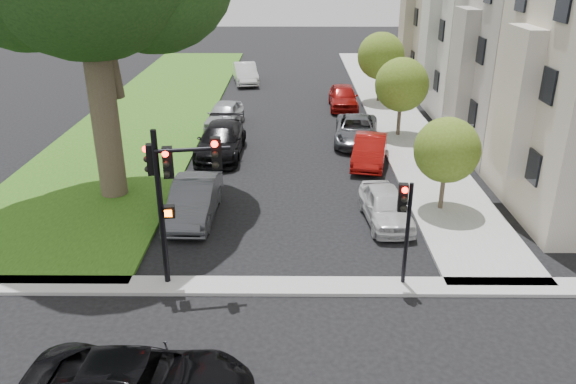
{
  "coord_description": "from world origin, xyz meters",
  "views": [
    {
      "loc": [
        0.13,
        -13.03,
        9.7
      ],
      "look_at": [
        0.0,
        5.0,
        2.0
      ],
      "focal_mm": 35.0,
      "sensor_mm": 36.0,
      "label": 1
    }
  ],
  "objects_px": {
    "small_tree_a": "(447,150)",
    "car_parked_6": "(221,141)",
    "car_parked_0": "(386,206)",
    "car_parked_5": "(194,200)",
    "car_parked_1": "(370,150)",
    "car_parked_7": "(225,115)",
    "car_parked_2": "(357,130)",
    "car_parked_9": "(245,73)",
    "traffic_signal_main": "(172,181)",
    "small_tree_b": "(402,85)",
    "small_tree_c": "(381,56)",
    "car_parked_3": "(343,97)",
    "traffic_signal_secondary": "(405,216)"
  },
  "relations": [
    {
      "from": "traffic_signal_secondary",
      "to": "car_parked_0",
      "type": "xyz_separation_m",
      "value": [
        0.24,
        4.54,
        -1.75
      ]
    },
    {
      "from": "car_parked_0",
      "to": "car_parked_5",
      "type": "xyz_separation_m",
      "value": [
        -7.48,
        0.33,
        0.09
      ]
    },
    {
      "from": "car_parked_0",
      "to": "car_parked_9",
      "type": "relative_size",
      "value": 0.83
    },
    {
      "from": "car_parked_0",
      "to": "car_parked_7",
      "type": "xyz_separation_m",
      "value": [
        -7.69,
        12.93,
        0.08
      ]
    },
    {
      "from": "small_tree_a",
      "to": "car_parked_6",
      "type": "distance_m",
      "value": 11.95
    },
    {
      "from": "car_parked_7",
      "to": "small_tree_c",
      "type": "bearing_deg",
      "value": 37.62
    },
    {
      "from": "small_tree_c",
      "to": "car_parked_5",
      "type": "distance_m",
      "value": 21.39
    },
    {
      "from": "car_parked_2",
      "to": "small_tree_b",
      "type": "bearing_deg",
      "value": 29.44
    },
    {
      "from": "car_parked_0",
      "to": "small_tree_a",
      "type": "bearing_deg",
      "value": 19.38
    },
    {
      "from": "small_tree_c",
      "to": "car_parked_3",
      "type": "bearing_deg",
      "value": -147.26
    },
    {
      "from": "small_tree_c",
      "to": "car_parked_0",
      "type": "xyz_separation_m",
      "value": [
        -2.43,
        -19.13,
        -2.53
      ]
    },
    {
      "from": "small_tree_c",
      "to": "car_parked_5",
      "type": "xyz_separation_m",
      "value": [
        -9.91,
        -18.8,
        -2.44
      ]
    },
    {
      "from": "traffic_signal_secondary",
      "to": "car_parked_7",
      "type": "distance_m",
      "value": 19.07
    },
    {
      "from": "small_tree_b",
      "to": "car_parked_7",
      "type": "relative_size",
      "value": 1.0
    },
    {
      "from": "car_parked_1",
      "to": "car_parked_7",
      "type": "relative_size",
      "value": 0.97
    },
    {
      "from": "car_parked_5",
      "to": "car_parked_6",
      "type": "relative_size",
      "value": 0.86
    },
    {
      "from": "car_parked_3",
      "to": "car_parked_5",
      "type": "height_order",
      "value": "car_parked_3"
    },
    {
      "from": "car_parked_6",
      "to": "car_parked_7",
      "type": "relative_size",
      "value": 1.22
    },
    {
      "from": "car_parked_0",
      "to": "car_parked_2",
      "type": "distance_m",
      "value": 10.05
    },
    {
      "from": "traffic_signal_secondary",
      "to": "small_tree_a",
      "type": "bearing_deg",
      "value": 64.67
    },
    {
      "from": "car_parked_2",
      "to": "car_parked_7",
      "type": "height_order",
      "value": "car_parked_7"
    },
    {
      "from": "small_tree_c",
      "to": "car_parked_5",
      "type": "relative_size",
      "value": 1.03
    },
    {
      "from": "traffic_signal_secondary",
      "to": "car_parked_5",
      "type": "distance_m",
      "value": 8.88
    },
    {
      "from": "car_parked_3",
      "to": "car_parked_6",
      "type": "xyz_separation_m",
      "value": [
        -7.1,
        -9.65,
        0.01
      ]
    },
    {
      "from": "small_tree_a",
      "to": "car_parked_7",
      "type": "relative_size",
      "value": 0.87
    },
    {
      "from": "car_parked_2",
      "to": "small_tree_c",
      "type": "bearing_deg",
      "value": 80.66
    },
    {
      "from": "car_parked_3",
      "to": "car_parked_5",
      "type": "relative_size",
      "value": 0.99
    },
    {
      "from": "car_parked_1",
      "to": "car_parked_6",
      "type": "relative_size",
      "value": 0.79
    },
    {
      "from": "traffic_signal_secondary",
      "to": "small_tree_b",
      "type": "bearing_deg",
      "value": 80.35
    },
    {
      "from": "small_tree_a",
      "to": "car_parked_7",
      "type": "xyz_separation_m",
      "value": [
        -10.12,
        11.84,
        -1.83
      ]
    },
    {
      "from": "small_tree_a",
      "to": "small_tree_b",
      "type": "bearing_deg",
      "value": 90.0
    },
    {
      "from": "car_parked_1",
      "to": "car_parked_5",
      "type": "xyz_separation_m",
      "value": [
        -7.69,
        -6.21,
        0.06
      ]
    },
    {
      "from": "car_parked_7",
      "to": "car_parked_9",
      "type": "distance_m",
      "value": 12.41
    },
    {
      "from": "small_tree_b",
      "to": "car_parked_9",
      "type": "height_order",
      "value": "small_tree_b"
    },
    {
      "from": "small_tree_a",
      "to": "car_parked_5",
      "type": "height_order",
      "value": "small_tree_a"
    },
    {
      "from": "traffic_signal_main",
      "to": "car_parked_5",
      "type": "xyz_separation_m",
      "value": [
        -0.31,
        4.83,
        -2.74
      ]
    },
    {
      "from": "car_parked_5",
      "to": "small_tree_c",
      "type": "bearing_deg",
      "value": 63.6
    },
    {
      "from": "car_parked_2",
      "to": "car_parked_5",
      "type": "height_order",
      "value": "car_parked_5"
    },
    {
      "from": "small_tree_b",
      "to": "car_parked_9",
      "type": "distance_m",
      "value": 17.4
    },
    {
      "from": "small_tree_b",
      "to": "car_parked_9",
      "type": "xyz_separation_m",
      "value": [
        -9.83,
        14.2,
        -2.18
      ]
    },
    {
      "from": "traffic_signal_main",
      "to": "car_parked_7",
      "type": "distance_m",
      "value": 17.65
    },
    {
      "from": "car_parked_3",
      "to": "small_tree_c",
      "type": "bearing_deg",
      "value": 33.56
    },
    {
      "from": "small_tree_b",
      "to": "car_parked_7",
      "type": "distance_m",
      "value": 10.51
    },
    {
      "from": "car_parked_0",
      "to": "traffic_signal_main",
      "type": "bearing_deg",
      "value": -152.64
    },
    {
      "from": "small_tree_b",
      "to": "traffic_signal_secondary",
      "type": "bearing_deg",
      "value": -99.65
    },
    {
      "from": "small_tree_c",
      "to": "car_parked_2",
      "type": "bearing_deg",
      "value": -105.42
    },
    {
      "from": "small_tree_a",
      "to": "car_parked_0",
      "type": "relative_size",
      "value": 0.97
    },
    {
      "from": "small_tree_a",
      "to": "car_parked_1",
      "type": "relative_size",
      "value": 0.9
    },
    {
      "from": "small_tree_c",
      "to": "car_parked_2",
      "type": "xyz_separation_m",
      "value": [
        -2.5,
        -9.08,
        -2.51
      ]
    },
    {
      "from": "car_parked_6",
      "to": "car_parked_3",
      "type": "bearing_deg",
      "value": 55.02
    }
  ]
}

